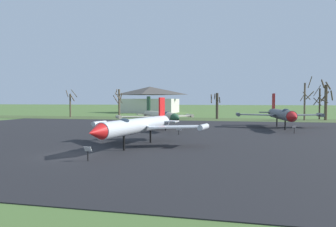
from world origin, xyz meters
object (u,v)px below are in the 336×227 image
jet_fighter_front_left (282,114)px  info_placard_front_left (294,129)px  jet_fighter_front_right (137,125)px  jet_fighter_rear_center (160,116)px  visitor_building (150,100)px  info_placard_rear_center (179,130)px  info_placard_front_right (88,152)px

jet_fighter_front_left → info_placard_front_left: (0.62, -7.66, -1.62)m
info_placard_front_left → jet_fighter_front_right: (-16.53, -15.68, 1.40)m
jet_fighter_rear_center → visitor_building: 66.95m
info_placard_front_left → info_placard_rear_center: size_ratio=1.13×
info_placard_front_left → info_placard_front_right: bearing=-127.3°
jet_fighter_front_left → info_placard_rear_center: jet_fighter_front_left is taller
info_placard_front_right → visitor_building: visitor_building is taller
info_placard_front_right → jet_fighter_rear_center: bearing=92.6°
info_placard_front_right → info_placard_rear_center: (3.14, 18.56, -0.10)m
jet_fighter_front_left → info_placard_front_left: 7.85m
jet_fighter_rear_center → info_placard_front_left: bearing=-7.7°
info_placard_front_right → info_placard_rear_center: info_placard_front_right is taller
jet_fighter_front_right → info_placard_front_right: bearing=-99.0°
jet_fighter_front_left → jet_fighter_front_right: bearing=-124.3°
jet_fighter_rear_center → jet_fighter_front_right: bearing=-82.5°
jet_fighter_rear_center → info_placard_rear_center: 8.62m
info_placard_front_right → visitor_building: (-20.97, 89.78, 3.97)m
jet_fighter_front_left → info_placard_rear_center: bearing=-138.4°
jet_fighter_front_left → info_placard_rear_center: (-13.99, -12.43, -1.67)m
info_placard_rear_center → info_placard_front_right: bearing=-99.6°
info_placard_front_right → info_placard_front_left: bearing=52.7°
jet_fighter_front_right → visitor_building: bearing=105.1°
jet_fighter_front_left → info_placard_front_right: (-17.13, -30.99, -1.57)m
info_placard_rear_center → jet_fighter_front_left: bearing=41.6°
jet_fighter_front_right → info_placard_rear_center: bearing=80.0°
info_placard_front_left → info_placard_rear_center: (-14.60, -4.77, -0.05)m
jet_fighter_rear_center → info_placard_rear_center: size_ratio=13.99×
info_placard_rear_center → visitor_building: bearing=108.7°
info_placard_front_right → jet_fighter_rear_center: jet_fighter_rear_center is taller
info_placard_front_left → jet_fighter_rear_center: (-18.92, 2.55, 1.40)m
visitor_building → jet_fighter_rear_center: bearing=-72.8°
jet_fighter_front_left → info_placard_front_right: bearing=-118.9°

